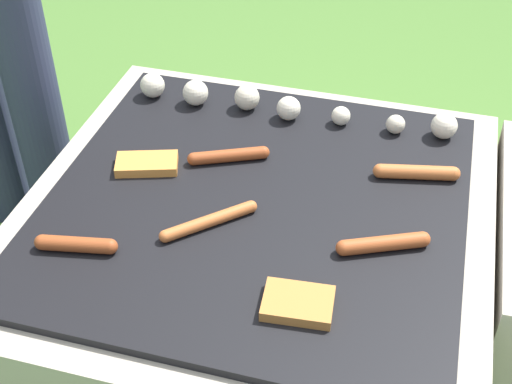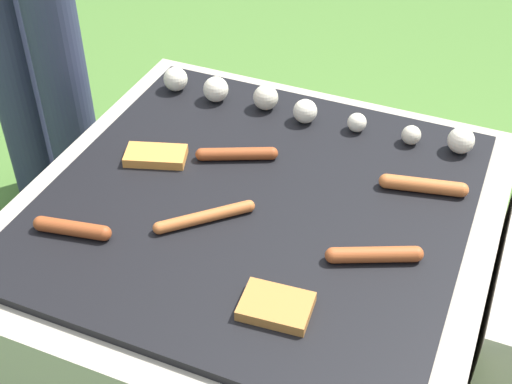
% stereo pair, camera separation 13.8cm
% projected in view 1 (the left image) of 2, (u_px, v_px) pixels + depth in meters
% --- Properties ---
extents(ground_plane, '(14.00, 14.00, 0.00)m').
position_uv_depth(ground_plane, '(256.00, 338.00, 1.67)').
color(ground_plane, '#47702D').
extents(grill, '(0.92, 0.92, 0.42)m').
position_uv_depth(grill, '(256.00, 275.00, 1.53)').
color(grill, '#A89E8C').
rests_on(grill, ground_plane).
extents(sausage_mid_left, '(0.16, 0.09, 0.03)m').
position_uv_depth(sausage_mid_left, '(383.00, 244.00, 1.28)').
color(sausage_mid_left, '#A34C23').
rests_on(sausage_mid_left, grill).
extents(sausage_back_left, '(0.16, 0.09, 0.03)m').
position_uv_depth(sausage_back_left, '(229.00, 156.00, 1.49)').
color(sausage_back_left, '#93421E').
rests_on(sausage_back_left, grill).
extents(sausage_back_center, '(0.15, 0.15, 0.02)m').
position_uv_depth(sausage_back_center, '(209.00, 221.00, 1.33)').
color(sausage_back_center, '#B7602D').
rests_on(sausage_back_center, grill).
extents(sausage_front_center, '(0.15, 0.05, 0.03)m').
position_uv_depth(sausage_front_center, '(76.00, 244.00, 1.28)').
color(sausage_front_center, '#93421E').
rests_on(sausage_front_center, grill).
extents(sausage_back_right, '(0.17, 0.06, 0.03)m').
position_uv_depth(sausage_back_right, '(416.00, 172.00, 1.44)').
color(sausage_back_right, '#B7602D').
rests_on(sausage_back_right, grill).
extents(bread_slice_center, '(0.14, 0.10, 0.02)m').
position_uv_depth(bread_slice_center, '(147.00, 164.00, 1.47)').
color(bread_slice_center, '#D18438').
rests_on(bread_slice_center, grill).
extents(bread_slice_right, '(0.12, 0.09, 0.02)m').
position_uv_depth(bread_slice_right, '(298.00, 303.00, 1.18)').
color(bread_slice_right, '#B27033').
rests_on(bread_slice_right, grill).
extents(mushroom_row, '(0.73, 0.07, 0.06)m').
position_uv_depth(mushroom_row, '(274.00, 104.00, 1.62)').
color(mushroom_row, beige).
rests_on(mushroom_row, grill).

